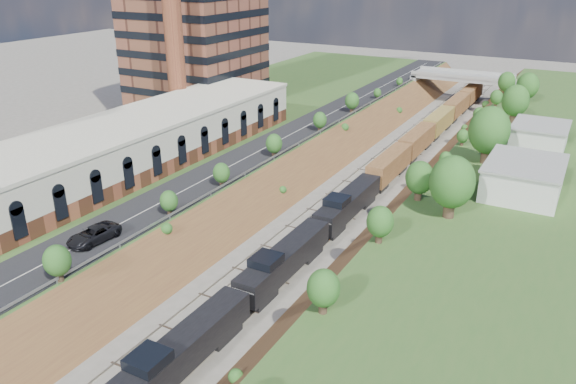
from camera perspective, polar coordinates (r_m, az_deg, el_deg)
name	(u,v)px	position (r m, az deg, el deg)	size (l,w,h in m)	color
platform_left	(208,136)	(107.41, -8.18, 5.68)	(44.00, 180.00, 5.00)	#375C26
embankment_left	(312,167)	(97.12, 2.41, 2.52)	(7.07, 180.00, 7.07)	brown
embankment_right	(438,191)	(90.21, 15.00, 0.14)	(7.07, 180.00, 7.07)	brown
rail_left_track	(357,175)	(93.91, 6.99, 1.71)	(1.58, 180.00, 0.18)	gray
rail_right_track	(387,181)	(92.26, 9.98, 1.14)	(1.58, 180.00, 0.18)	gray
road	(289,136)	(97.51, 0.08, 5.74)	(8.00, 180.00, 0.10)	black
guardrail	(309,137)	(95.38, 2.19, 5.66)	(0.10, 171.00, 0.70)	#99999E
commercial_building	(144,139)	(86.54, -14.40, 5.24)	(14.30, 62.30, 7.00)	brown
smokestack	(172,12)	(102.05, -11.71, 17.47)	(3.20, 3.20, 40.00)	brown
overpass	(462,82)	(149.54, 17.26, 10.60)	(24.50, 8.30, 7.40)	gray
white_building_near	(523,179)	(78.57, 22.80, 1.25)	(9.00, 12.00, 4.00)	silver
white_building_far	(539,137)	(99.62, 24.16, 5.17)	(8.00, 10.00, 3.60)	silver
tree_right_large	(452,182)	(67.41, 16.33, 0.94)	(5.25, 5.25, 7.61)	#473323
tree_left_crest	(145,214)	(64.28, -14.35, -2.18)	(2.45, 2.45, 3.55)	#473323
freight_train	(402,154)	(97.94, 11.48, 3.77)	(2.84, 130.19, 4.55)	black
suv	(94,234)	(63.73, -19.14, -4.10)	(2.74, 5.94, 1.65)	black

